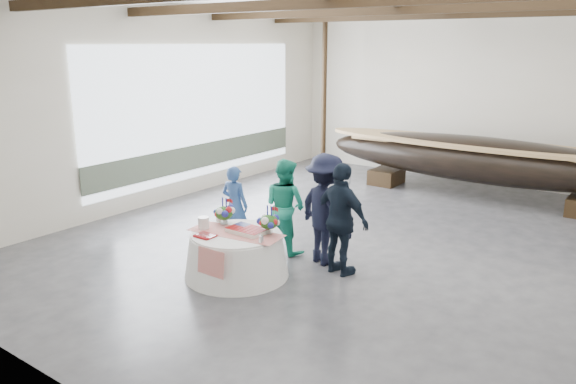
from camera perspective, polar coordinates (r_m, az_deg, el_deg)
The scene contains 13 objects.
floor at distance 10.83m, azimuth 6.68°, elevation -4.82°, with size 10.00×12.00×0.01m, color #3D3D42.
wall_back at distance 15.77m, azimuth 17.94°, elevation 9.17°, with size 10.00×0.02×4.50m, color silver.
wall_front at distance 5.92m, azimuth -22.75°, elevation 0.14°, with size 10.00×0.02×4.50m, color silver.
wall_left at distance 13.43m, azimuth -12.09°, elevation 8.67°, with size 0.02×12.00×4.50m, color silver.
pavilion_structure at distance 10.87m, azimuth 9.41°, elevation 16.65°, with size 9.80×11.76×4.50m.
open_bay at distance 14.13m, azimuth -8.82°, elevation 7.39°, with size 0.03×7.00×3.20m.
longboat_display at distance 14.13m, azimuth 18.81°, elevation 3.17°, with size 7.96×1.59×1.49m.
banquet_table at distance 9.08m, azimuth -5.25°, elevation -6.31°, with size 1.68×1.68×0.72m.
tabletop_items at distance 9.05m, azimuth -4.79°, elevation -2.95°, with size 1.61×0.95×0.40m.
guest_woman_blue at distance 10.39m, azimuth -5.42°, elevation -1.34°, with size 0.54×0.35×1.48m, color navy.
guest_woman_teal at distance 9.93m, azimuth -0.29°, elevation -1.41°, with size 0.82×0.64×1.69m, color #1C9073.
guest_man_left at distance 9.39m, azimuth 3.85°, elevation -1.78°, with size 1.22×0.70×1.89m, color black.
guest_man_right at distance 8.96m, azimuth 5.45°, elevation -2.82°, with size 1.08×0.45×1.84m, color black.
Camera 1 is at (4.96, -8.91, 3.64)m, focal length 35.00 mm.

